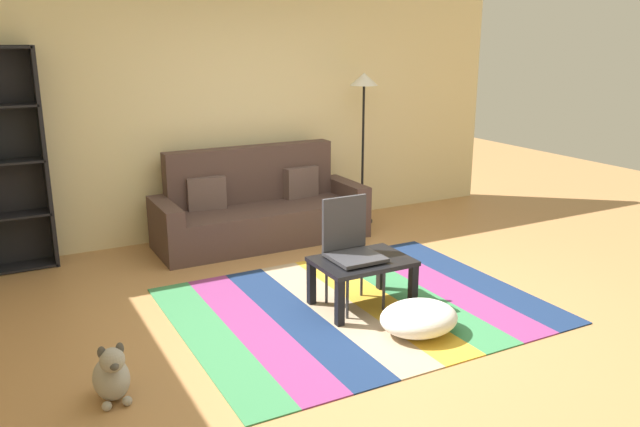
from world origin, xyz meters
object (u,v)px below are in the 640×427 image
(dog, at_px, (112,376))
(standing_lamp, at_px, (364,99))
(folding_chair, at_px, (350,243))
(tv_remote, at_px, (354,261))
(couch, at_px, (260,210))
(pouf, at_px, (419,318))
(coffee_table, at_px, (362,267))

(dog, height_order, standing_lamp, standing_lamp)
(dog, xyz_separation_m, folding_chair, (2.02, 0.56, 0.37))
(tv_remote, height_order, folding_chair, folding_chair)
(couch, xyz_separation_m, pouf, (0.15, -2.66, -0.21))
(couch, bearing_deg, standing_lamp, 3.58)
(coffee_table, distance_m, dog, 2.14)
(standing_lamp, bearing_deg, tv_remote, -123.23)
(couch, distance_m, coffee_table, 2.04)
(coffee_table, relative_size, pouf, 1.26)
(pouf, bearing_deg, folding_chair, 103.32)
(pouf, distance_m, folding_chair, 0.85)
(couch, height_order, folding_chair, couch)
(couch, distance_m, folding_chair, 1.95)
(standing_lamp, height_order, folding_chair, standing_lamp)
(pouf, distance_m, tv_remote, 0.70)
(pouf, height_order, standing_lamp, standing_lamp)
(dog, bearing_deg, standing_lamp, 37.31)
(coffee_table, height_order, standing_lamp, standing_lamp)
(folding_chair, bearing_deg, tv_remote, -81.48)
(coffee_table, bearing_deg, dog, -167.43)
(coffee_table, distance_m, tv_remote, 0.13)
(coffee_table, xyz_separation_m, tv_remote, (-0.09, -0.03, 0.08))
(pouf, bearing_deg, standing_lamp, 66.40)
(dog, bearing_deg, pouf, -4.29)
(standing_lamp, bearing_deg, coffee_table, -121.77)
(pouf, distance_m, dog, 2.20)
(couch, distance_m, dog, 3.23)
(tv_remote, xyz_separation_m, folding_chair, (0.03, 0.13, 0.11))
(standing_lamp, bearing_deg, pouf, -113.60)
(coffee_table, xyz_separation_m, dog, (-2.08, -0.46, -0.18))
(couch, height_order, pouf, couch)
(dog, height_order, tv_remote, tv_remote)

